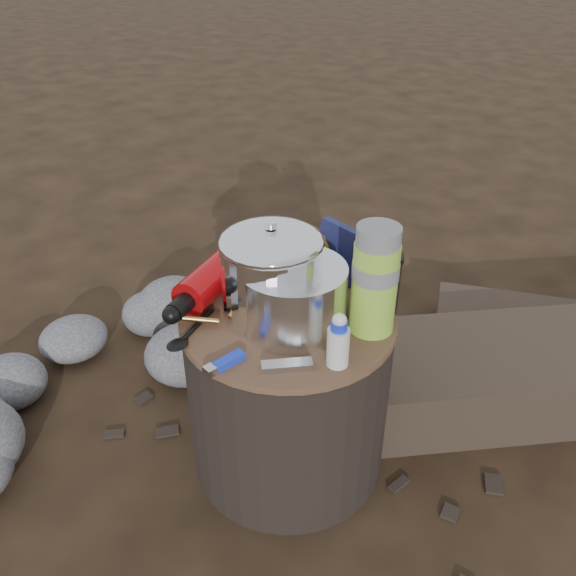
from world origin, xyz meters
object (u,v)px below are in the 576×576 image
Objects in this scene: stump at (288,391)px; camping_pot at (272,273)px; fuel_bottle at (218,273)px; thermos at (375,280)px; travel_mug at (379,283)px.

camping_pot is at bearing -154.04° from stump.
stump is 0.31m from fuel_bottle.
camping_pot reaches higher than fuel_bottle.
thermos is at bearing -0.22° from fuel_bottle.
travel_mug is (0.13, 0.14, 0.27)m from stump.
thermos is (0.16, 0.07, 0.32)m from stump.
stump is at bearing -133.59° from travel_mug.
travel_mug reaches higher than fuel_bottle.
camping_pot reaches higher than stump.
travel_mug is at bearing 46.41° from stump.
camping_pot is 0.20m from thermos.
thermos is at bearing -69.45° from travel_mug.
thermos reaches higher than camping_pot.
camping_pot is 0.22m from travel_mug.
camping_pot is 0.63× the size of fuel_bottle.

